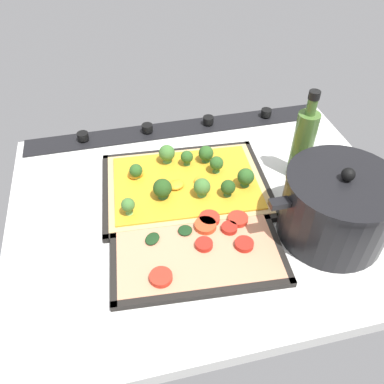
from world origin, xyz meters
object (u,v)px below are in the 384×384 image
(baking_tray_front, at_px, (186,187))
(cooking_pot, at_px, (337,207))
(oil_bottle, at_px, (303,143))
(baking_tray_back, at_px, (195,245))
(veggie_pizza_back, at_px, (198,242))
(broccoli_pizza, at_px, (186,181))

(baking_tray_front, height_order, cooking_pot, cooking_pot)
(baking_tray_front, distance_m, oil_bottle, 0.27)
(baking_tray_front, bearing_deg, baking_tray_back, 83.89)
(baking_tray_back, bearing_deg, baking_tray_front, -96.11)
(baking_tray_back, relative_size, cooking_pot, 1.22)
(baking_tray_front, bearing_deg, veggie_pizza_back, 85.41)
(broccoli_pizza, relative_size, cooking_pot, 1.28)
(broccoli_pizza, relative_size, oil_bottle, 1.67)
(baking_tray_back, bearing_deg, cooking_pot, 175.28)
(broccoli_pizza, relative_size, veggie_pizza_back, 1.13)
(broccoli_pizza, bearing_deg, cooking_pot, 142.40)
(cooking_pot, bearing_deg, broccoli_pizza, -37.60)
(baking_tray_front, height_order, baking_tray_back, same)
(veggie_pizza_back, bearing_deg, baking_tray_front, -94.59)
(baking_tray_front, xyz_separation_m, cooking_pot, (-0.25, 0.19, 0.06))
(baking_tray_front, relative_size, veggie_pizza_back, 1.22)
(baking_tray_back, height_order, oil_bottle, oil_bottle)
(baking_tray_back, distance_m, cooking_pot, 0.27)
(broccoli_pizza, relative_size, baking_tray_back, 1.05)
(cooking_pot, bearing_deg, baking_tray_front, -37.39)
(oil_bottle, bearing_deg, veggie_pizza_back, 29.86)
(veggie_pizza_back, bearing_deg, baking_tray_back, 16.41)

